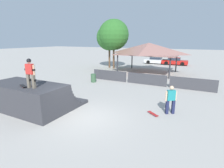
{
  "coord_description": "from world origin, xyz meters",
  "views": [
    {
      "loc": [
        5.51,
        -7.24,
        4.26
      ],
      "look_at": [
        -0.54,
        4.38,
        0.91
      ],
      "focal_mm": 28.0,
      "sensor_mm": 36.0,
      "label": 1
    }
  ],
  "objects_px": {
    "tree_beside_pavilion": "(109,38)",
    "parked_car_white": "(156,60)",
    "skater_on_deck": "(30,71)",
    "skateboard_on_ground": "(153,114)",
    "parked_car_red": "(175,61)",
    "skateboard_on_deck": "(23,86)",
    "tree_far_back": "(114,35)",
    "trash_bin": "(93,78)",
    "bystander_walking": "(171,98)"
  },
  "relations": [
    {
      "from": "skateboard_on_ground",
      "to": "trash_bin",
      "type": "distance_m",
      "value": 9.17
    },
    {
      "from": "bystander_walking",
      "to": "tree_far_back",
      "type": "bearing_deg",
      "value": -84.0
    },
    {
      "from": "skater_on_deck",
      "to": "parked_car_white",
      "type": "xyz_separation_m",
      "value": [
        0.75,
        25.51,
        -1.99
      ]
    },
    {
      "from": "tree_beside_pavilion",
      "to": "tree_far_back",
      "type": "bearing_deg",
      "value": -22.22
    },
    {
      "from": "tree_beside_pavilion",
      "to": "parked_car_white",
      "type": "xyz_separation_m",
      "value": [
        5.31,
        7.99,
        -3.95
      ]
    },
    {
      "from": "skateboard_on_deck",
      "to": "tree_far_back",
      "type": "relative_size",
      "value": 0.12
    },
    {
      "from": "parked_car_red",
      "to": "skater_on_deck",
      "type": "bearing_deg",
      "value": -101.32
    },
    {
      "from": "tree_beside_pavilion",
      "to": "trash_bin",
      "type": "xyz_separation_m",
      "value": [
        3.01,
        -9.07,
        -4.13
      ]
    },
    {
      "from": "skater_on_deck",
      "to": "tree_beside_pavilion",
      "type": "height_order",
      "value": "tree_beside_pavilion"
    },
    {
      "from": "skateboard_on_ground",
      "to": "tree_beside_pavilion",
      "type": "bearing_deg",
      "value": 164.6
    },
    {
      "from": "skateboard_on_deck",
      "to": "tree_beside_pavilion",
      "type": "bearing_deg",
      "value": 125.5
    },
    {
      "from": "skateboard_on_deck",
      "to": "parked_car_white",
      "type": "distance_m",
      "value": 25.65
    },
    {
      "from": "bystander_walking",
      "to": "parked_car_white",
      "type": "bearing_deg",
      "value": -106.58
    },
    {
      "from": "skater_on_deck",
      "to": "trash_bin",
      "type": "distance_m",
      "value": 8.86
    },
    {
      "from": "skateboard_on_ground",
      "to": "parked_car_red",
      "type": "bearing_deg",
      "value": 133.44
    },
    {
      "from": "bystander_walking",
      "to": "skateboard_on_ground",
      "type": "distance_m",
      "value": 1.36
    },
    {
      "from": "tree_far_back",
      "to": "trash_bin",
      "type": "height_order",
      "value": "tree_far_back"
    },
    {
      "from": "skateboard_on_deck",
      "to": "skateboard_on_ground",
      "type": "distance_m",
      "value": 7.59
    },
    {
      "from": "tree_beside_pavilion",
      "to": "trash_bin",
      "type": "distance_m",
      "value": 10.41
    },
    {
      "from": "parked_car_white",
      "to": "skater_on_deck",
      "type": "bearing_deg",
      "value": -92.78
    },
    {
      "from": "skateboard_on_ground",
      "to": "skater_on_deck",
      "type": "bearing_deg",
      "value": -113.43
    },
    {
      "from": "skater_on_deck",
      "to": "skateboard_on_ground",
      "type": "height_order",
      "value": "skater_on_deck"
    },
    {
      "from": "skateboard_on_ground",
      "to": "skateboard_on_deck",
      "type": "bearing_deg",
      "value": -115.13
    },
    {
      "from": "parked_car_white",
      "to": "skateboard_on_deck",
      "type": "bearing_deg",
      "value": -94.13
    },
    {
      "from": "tree_far_back",
      "to": "trash_bin",
      "type": "distance_m",
      "value": 10.01
    },
    {
      "from": "tree_far_back",
      "to": "tree_beside_pavilion",
      "type": "bearing_deg",
      "value": 157.78
    },
    {
      "from": "tree_beside_pavilion",
      "to": "parked_car_white",
      "type": "bearing_deg",
      "value": 56.38
    },
    {
      "from": "bystander_walking",
      "to": "parked_car_red",
      "type": "xyz_separation_m",
      "value": [
        -2.91,
        21.67,
        -0.35
      ]
    },
    {
      "from": "tree_far_back",
      "to": "trash_bin",
      "type": "relative_size",
      "value": 8.38
    },
    {
      "from": "trash_bin",
      "to": "parked_car_white",
      "type": "height_order",
      "value": "parked_car_white"
    },
    {
      "from": "trash_bin",
      "to": "parked_car_red",
      "type": "relative_size",
      "value": 0.2
    },
    {
      "from": "skateboard_on_ground",
      "to": "tree_beside_pavilion",
      "type": "height_order",
      "value": "tree_beside_pavilion"
    },
    {
      "from": "bystander_walking",
      "to": "tree_far_back",
      "type": "height_order",
      "value": "tree_far_back"
    },
    {
      "from": "bystander_walking",
      "to": "parked_car_red",
      "type": "distance_m",
      "value": 21.87
    },
    {
      "from": "tree_beside_pavilion",
      "to": "skateboard_on_deck",
      "type": "bearing_deg",
      "value": -77.35
    },
    {
      "from": "skateboard_on_deck",
      "to": "tree_beside_pavilion",
      "type": "xyz_separation_m",
      "value": [
        -3.95,
        17.6,
        2.83
      ]
    },
    {
      "from": "tree_beside_pavilion",
      "to": "skater_on_deck",
      "type": "bearing_deg",
      "value": -75.41
    },
    {
      "from": "skater_on_deck",
      "to": "parked_car_white",
      "type": "relative_size",
      "value": 0.38
    },
    {
      "from": "skateboard_on_deck",
      "to": "parked_car_red",
      "type": "xyz_separation_m",
      "value": [
        4.52,
        25.62,
        -1.12
      ]
    },
    {
      "from": "bystander_walking",
      "to": "tree_far_back",
      "type": "distance_m",
      "value": 17.36
    },
    {
      "from": "parked_car_white",
      "to": "tree_far_back",
      "type": "bearing_deg",
      "value": -118.78
    },
    {
      "from": "skateboard_on_deck",
      "to": "trash_bin",
      "type": "xyz_separation_m",
      "value": [
        -0.94,
        8.53,
        -1.3
      ]
    },
    {
      "from": "trash_bin",
      "to": "parked_car_white",
      "type": "xyz_separation_m",
      "value": [
        2.31,
        17.06,
        0.18
      ]
    },
    {
      "from": "tree_far_back",
      "to": "parked_car_white",
      "type": "relative_size",
      "value": 1.69
    },
    {
      "from": "skateboard_on_ground",
      "to": "bystander_walking",
      "type": "bearing_deg",
      "value": 74.93
    },
    {
      "from": "skater_on_deck",
      "to": "tree_far_back",
      "type": "distance_m",
      "value": 17.68
    },
    {
      "from": "skater_on_deck",
      "to": "parked_car_red",
      "type": "relative_size",
      "value": 0.38
    },
    {
      "from": "tree_beside_pavilion",
      "to": "parked_car_red",
      "type": "height_order",
      "value": "tree_beside_pavilion"
    },
    {
      "from": "skateboard_on_ground",
      "to": "trash_bin",
      "type": "relative_size",
      "value": 0.92
    },
    {
      "from": "bystander_walking",
      "to": "trash_bin",
      "type": "distance_m",
      "value": 9.56
    }
  ]
}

